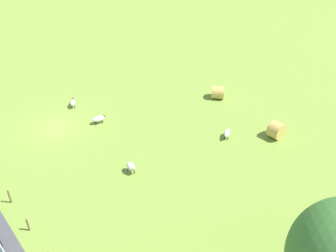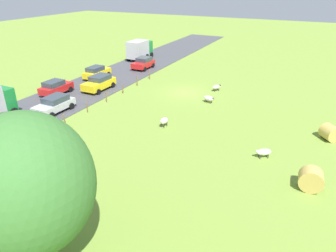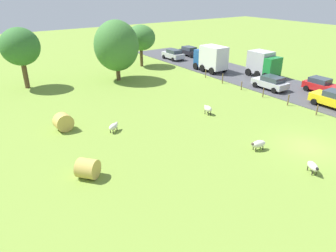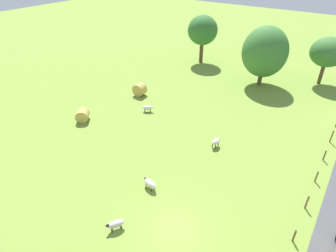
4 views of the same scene
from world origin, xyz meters
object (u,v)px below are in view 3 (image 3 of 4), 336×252
at_px(sheep_0, 114,126).
at_px(hay_bale_0, 63,122).
at_px(tree_0, 116,46).
at_px(car_2, 271,82).
at_px(car_5, 190,51).
at_px(sheep_2, 208,109).
at_px(tree_2, 141,38).
at_px(truck_0, 211,58).
at_px(truck_2, 263,64).
at_px(car_0, 173,54).
at_px(car_3, 335,99).
at_px(sheep_1, 258,144).
at_px(hay_bale_1, 88,168).
at_px(tree_1, 20,47).
at_px(sheep_3, 313,166).
at_px(car_6, 321,85).

relative_size(sheep_0, hay_bale_0, 0.80).
bearing_deg(sheep_0, tree_0, 62.12).
bearing_deg(car_2, car_5, 78.73).
bearing_deg(car_2, sheep_2, -171.06).
relative_size(sheep_0, tree_0, 0.16).
relative_size(tree_2, truck_0, 1.27).
distance_m(hay_bale_0, truck_2, 27.36).
bearing_deg(truck_0, car_0, 89.64).
bearing_deg(sheep_0, truck_2, 10.52).
relative_size(truck_0, car_3, 1.10).
relative_size(sheep_1, hay_bale_1, 1.03).
bearing_deg(sheep_0, car_0, 44.40).
height_order(tree_0, truck_0, tree_0).
bearing_deg(sheep_2, hay_bale_1, -164.30).
bearing_deg(car_5, car_3, -97.65).
xyz_separation_m(tree_1, truck_0, (23.35, -6.57, -2.90)).
relative_size(tree_1, truck_0, 1.46).
bearing_deg(tree_0, truck_0, -14.99).
height_order(tree_0, car_2, tree_0).
height_order(sheep_1, tree_2, tree_2).
distance_m(sheep_3, tree_0, 27.51).
bearing_deg(truck_0, sheep_1, -123.08).
height_order(hay_bale_0, car_3, car_3).
relative_size(sheep_0, sheep_3, 1.00).
relative_size(tree_0, car_6, 1.97).
relative_size(truck_0, car_5, 1.13).
xyz_separation_m(tree_2, car_5, (10.58, 1.63, -3.34)).
height_order(tree_0, car_3, tree_0).
bearing_deg(car_0, tree_0, -155.61).
bearing_deg(sheep_2, car_0, 62.31).
relative_size(truck_2, car_0, 0.99).
height_order(truck_2, car_5, truck_2).
height_order(sheep_0, truck_0, truck_0).
distance_m(sheep_2, hay_bale_0, 13.08).
bearing_deg(truck_2, sheep_3, -132.33).
distance_m(sheep_1, truck_0, 23.53).
distance_m(sheep_3, hay_bale_1, 14.53).
bearing_deg(car_6, tree_0, 132.89).
relative_size(sheep_2, car_3, 0.24).
bearing_deg(tree_1, sheep_3, -70.10).
xyz_separation_m(sheep_2, tree_2, (4.73, 20.55, 3.63)).
bearing_deg(car_6, car_2, 133.11).
distance_m(hay_bale_1, car_0, 35.28).
height_order(hay_bale_1, car_5, car_5).
bearing_deg(car_5, sheep_2, -124.62).
distance_m(tree_1, car_2, 29.18).
distance_m(hay_bale_0, tree_1, 15.13).
distance_m(tree_0, car_3, 25.37).
bearing_deg(hay_bale_1, car_0, 45.67).
bearing_deg(sheep_1, hay_bale_1, 162.49).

